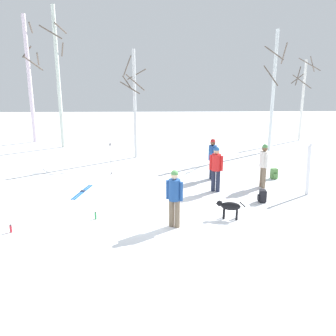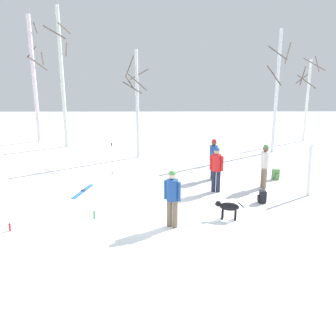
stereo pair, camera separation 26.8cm
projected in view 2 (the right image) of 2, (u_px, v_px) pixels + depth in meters
The scene contains 18 objects.
ground_plane at pixel (156, 218), 11.15m from camera, with size 60.00×60.00×0.00m, color white.
person_0 at pixel (216, 166), 13.33m from camera, with size 0.49×0.34×1.72m.
person_1 at pixel (172, 195), 10.28m from camera, with size 0.48×0.34×1.72m.
person_2 at pixel (265, 163), 13.78m from camera, with size 0.34×0.52×1.72m.
person_3 at pixel (214, 157), 14.88m from camera, with size 0.34×0.51×1.72m.
dog at pixel (228, 207), 10.97m from camera, with size 0.88×0.35×0.57m.
ski_pair_planted_0 at pixel (309, 170), 12.90m from camera, with size 0.21×0.05×1.92m.
ski_pair_lying_0 at pixel (83, 191), 13.61m from camera, with size 0.50×1.73×0.05m.
ski_poles_0 at pixel (112, 158), 15.61m from camera, with size 0.07×0.23×1.41m.
backpack_0 at pixel (262, 197), 12.39m from camera, with size 0.30×0.27×0.44m.
backpack_1 at pixel (276, 174), 15.07m from camera, with size 0.30×0.33×0.44m.
water_bottle_0 at pixel (94, 215), 11.08m from camera, with size 0.06×0.06×0.24m.
water_bottle_1 at pixel (10, 227), 10.22m from camera, with size 0.07×0.07×0.23m.
birch_tree_0 at pixel (34, 79), 22.27m from camera, with size 1.28×1.65×7.66m.
birch_tree_1 at pixel (62, 77), 20.60m from camera, with size 1.31×1.19×7.90m.
birch_tree_2 at pixel (137, 102), 18.25m from camera, with size 1.30×1.32×5.44m.
birch_tree_3 at pixel (277, 91), 19.33m from camera, with size 1.19×1.13×6.52m.
birch_tree_4 at pixel (307, 97), 22.68m from camera, with size 1.50×1.59×5.26m.
Camera 2 is at (0.32, -10.36, 4.40)m, focal length 38.57 mm.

